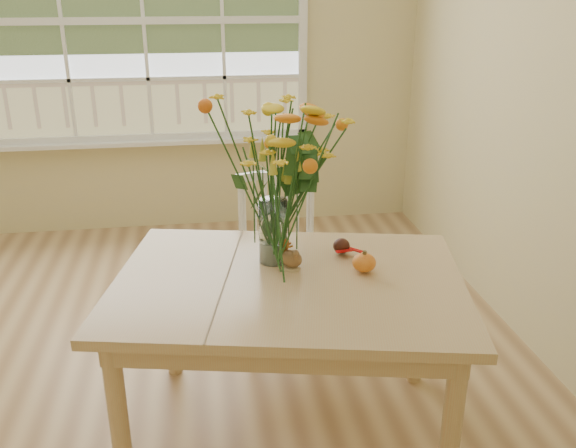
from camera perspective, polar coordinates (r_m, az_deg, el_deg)
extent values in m
cube|color=#9D744C|center=(2.98, -13.75, -16.14)|extent=(4.00, 4.50, 0.01)
cube|color=beige|center=(4.64, -13.14, 15.60)|extent=(4.00, 0.02, 2.70)
cube|color=silver|center=(4.61, -13.37, 18.05)|extent=(2.20, 0.00, 1.60)
cube|color=white|center=(4.68, -12.52, 7.47)|extent=(2.42, 0.12, 0.03)
cube|color=tan|center=(2.37, 0.07, -5.57)|extent=(1.52, 1.22, 0.04)
cube|color=tan|center=(2.41, 0.07, -7.06)|extent=(1.37, 1.08, 0.10)
cylinder|color=tan|center=(2.35, -15.55, -17.24)|extent=(0.07, 0.07, 0.68)
cylinder|color=tan|center=(2.97, -10.91, -7.96)|extent=(0.07, 0.07, 0.68)
cylinder|color=tan|center=(2.29, 15.00, -18.35)|extent=(0.07, 0.07, 0.68)
cylinder|color=tan|center=(2.92, 12.13, -8.57)|extent=(0.07, 0.07, 0.68)
cube|color=white|center=(3.12, -0.64, -4.44)|extent=(0.41, 0.39, 0.05)
cube|color=white|center=(3.17, -1.08, 0.56)|extent=(0.41, 0.04, 0.46)
cylinder|color=white|center=(3.08, -3.15, -9.49)|extent=(0.03, 0.03, 0.40)
cylinder|color=white|center=(3.34, -3.70, -6.90)|extent=(0.03, 0.03, 0.40)
cylinder|color=white|center=(3.12, 2.69, -9.03)|extent=(0.03, 0.03, 0.40)
cylinder|color=white|center=(3.37, 1.67, -6.51)|extent=(0.03, 0.03, 0.40)
cylinder|color=white|center=(2.46, -1.41, -0.66)|extent=(0.12, 0.12, 0.26)
ellipsoid|color=#E5541A|center=(2.42, 7.13, -3.69)|extent=(0.09, 0.09, 0.07)
cylinder|color=#CCB78C|center=(2.44, 0.34, -4.09)|extent=(0.07, 0.07, 0.01)
ellipsoid|color=brown|center=(2.43, 0.34, -3.26)|extent=(0.11, 0.10, 0.07)
ellipsoid|color=#38160F|center=(2.58, 5.02, -2.12)|extent=(0.07, 0.07, 0.06)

